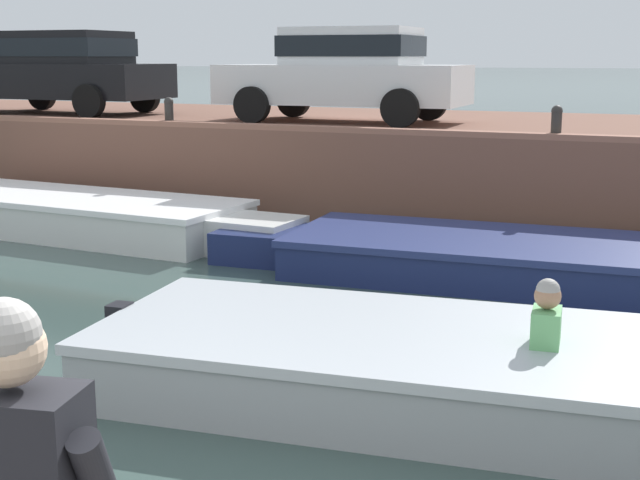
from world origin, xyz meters
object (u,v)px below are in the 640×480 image
at_px(mooring_bollard_west, 169,110).
at_px(mooring_bollard_mid, 557,121).
at_px(motorboat_passing, 472,373).
at_px(boat_moored_west_white, 87,216).
at_px(car_leftmost_black, 65,69).
at_px(car_left_inner_white, 346,71).
at_px(boat_moored_central_navy, 506,259).

bearing_deg(mooring_bollard_west, mooring_bollard_mid, 0.00).
height_order(motorboat_passing, mooring_bollard_west, mooring_bollard_west).
height_order(boat_moored_west_white, mooring_bollard_mid, mooring_bollard_mid).
relative_size(car_leftmost_black, mooring_bollard_west, 9.08).
bearing_deg(car_leftmost_black, motorboat_passing, -38.37).
bearing_deg(car_leftmost_black, car_left_inner_white, 0.00).
distance_m(car_left_inner_white, mooring_bollard_mid, 4.16).
xyz_separation_m(car_left_inner_white, mooring_bollard_mid, (3.71, -1.79, -0.61)).
bearing_deg(motorboat_passing, mooring_bollard_mid, 93.50).
height_order(motorboat_passing, mooring_bollard_mid, mooring_bollard_mid).
distance_m(car_leftmost_black, mooring_bollard_west, 3.93).
xyz_separation_m(car_leftmost_black, car_left_inner_white, (5.76, 0.00, -0.00)).
relative_size(car_left_inner_white, mooring_bollard_mid, 9.22).
distance_m(motorboat_passing, mooring_bollard_west, 8.88).
relative_size(motorboat_passing, car_leftmost_black, 1.57).
distance_m(boat_moored_west_white, car_left_inner_white, 4.87).
distance_m(boat_moored_central_navy, mooring_bollard_west, 6.34).
height_order(car_left_inner_white, mooring_bollard_mid, car_left_inner_white).
bearing_deg(mooring_bollard_west, boat_moored_central_navy, -19.10).
height_order(boat_moored_west_white, mooring_bollard_west, mooring_bollard_west).
xyz_separation_m(motorboat_passing, car_leftmost_black, (-9.84, 7.79, 2.05)).
relative_size(boat_moored_west_white, motorboat_passing, 1.00).
bearing_deg(motorboat_passing, car_left_inner_white, 117.61).
distance_m(boat_moored_central_navy, car_left_inner_white, 5.58).
relative_size(boat_moored_central_navy, mooring_bollard_west, 15.14).
height_order(motorboat_passing, car_left_inner_white, car_left_inner_white).
xyz_separation_m(boat_moored_west_white, motorboat_passing, (6.70, -4.23, -0.01)).
bearing_deg(boat_moored_west_white, motorboat_passing, -32.25).
relative_size(boat_moored_central_navy, car_leftmost_black, 1.67).
bearing_deg(car_leftmost_black, boat_moored_west_white, -48.64).
bearing_deg(mooring_bollard_mid, boat_moored_west_white, -164.39).
bearing_deg(car_left_inner_white, car_leftmost_black, -180.00).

